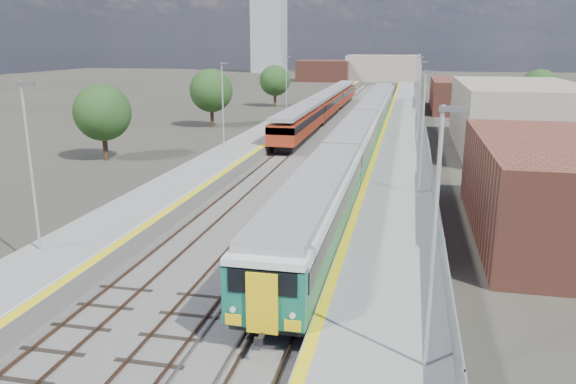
% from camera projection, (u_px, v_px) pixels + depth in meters
% --- Properties ---
extents(ground, '(320.00, 320.00, 0.00)m').
position_uv_depth(ground, '(356.00, 136.00, 63.20)').
color(ground, '#47443A').
rests_on(ground, ground).
extents(ballast_bed, '(10.50, 155.00, 0.06)m').
position_uv_depth(ballast_bed, '(339.00, 132.00, 66.02)').
color(ballast_bed, '#565451').
rests_on(ballast_bed, ground).
extents(tracks, '(8.96, 160.00, 0.17)m').
position_uv_depth(tracks, '(345.00, 129.00, 67.46)').
color(tracks, '#4C3323').
rests_on(tracks, ground).
extents(platform_right, '(4.70, 155.00, 8.52)m').
position_uv_depth(platform_right, '(404.00, 129.00, 64.34)').
color(platform_right, slate).
rests_on(platform_right, ground).
extents(platform_left, '(4.30, 155.00, 8.52)m').
position_uv_depth(platform_left, '(282.00, 126.00, 67.27)').
color(platform_left, slate).
rests_on(platform_left, ground).
extents(buildings, '(72.00, 185.50, 40.00)m').
position_uv_depth(buildings, '(321.00, 41.00, 147.89)').
color(buildings, brown).
rests_on(buildings, ground).
extents(green_train, '(2.85, 79.25, 3.13)m').
position_uv_depth(green_train, '(364.00, 126.00, 55.30)').
color(green_train, black).
rests_on(green_train, ground).
extents(red_train, '(2.72, 55.29, 3.44)m').
position_uv_depth(red_train, '(325.00, 104.00, 76.47)').
color(red_train, black).
rests_on(red_train, ground).
extents(tree_a, '(4.96, 4.96, 6.72)m').
position_uv_depth(tree_a, '(102.00, 113.00, 48.92)').
color(tree_a, '#382619').
rests_on(tree_a, ground).
extents(tree_b, '(5.27, 5.27, 7.14)m').
position_uv_depth(tree_b, '(211.00, 91.00, 68.63)').
color(tree_b, '#382619').
rests_on(tree_b, ground).
extents(tree_c, '(4.95, 4.95, 6.70)m').
position_uv_depth(tree_c, '(275.00, 81.00, 91.41)').
color(tree_c, '#382619').
rests_on(tree_c, ground).
extents(tree_d, '(5.00, 5.00, 6.77)m').
position_uv_depth(tree_d, '(539.00, 88.00, 76.24)').
color(tree_d, '#382619').
rests_on(tree_d, ground).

